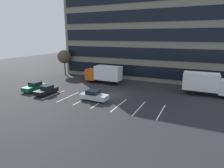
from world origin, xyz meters
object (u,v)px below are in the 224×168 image
box_truck_orange (104,73)px  sedan_forest (35,87)px  box_truck_white (207,83)px  bare_tree (64,57)px  sedan_silver (94,96)px  sedan_black (46,90)px

box_truck_orange → sedan_forest: box_truck_orange is taller
box_truck_white → sedan_forest: box_truck_white is taller
box_truck_white → bare_tree: 30.66m
box_truck_orange → sedan_forest: size_ratio=1.77×
sedan_silver → bare_tree: 20.93m
sedan_black → sedan_forest: 3.40m
box_truck_orange → bare_tree: bare_tree is taller
box_truck_orange → sedan_black: 11.63m
box_truck_orange → sedan_black: (-4.78, -10.53, -1.24)m
sedan_black → sedan_silver: size_ratio=0.96×
box_truck_white → bare_tree: size_ratio=1.27×
sedan_forest → sedan_silver: bearing=-0.5°
bare_tree → box_truck_white: bearing=-7.0°
bare_tree → sedan_black: bearing=-62.1°
box_truck_white → box_truck_orange: (-18.15, 0.29, -0.05)m
box_truck_orange → bare_tree: 12.90m
sedan_black → sedan_silver: 8.33m
sedan_silver → sedan_black: bearing=-175.5°
box_truck_orange → bare_tree: bearing=164.2°
box_truck_white → box_truck_orange: box_truck_white is taller
box_truck_white → sedan_silver: 17.53m
box_truck_orange → sedan_black: bearing=-114.4°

